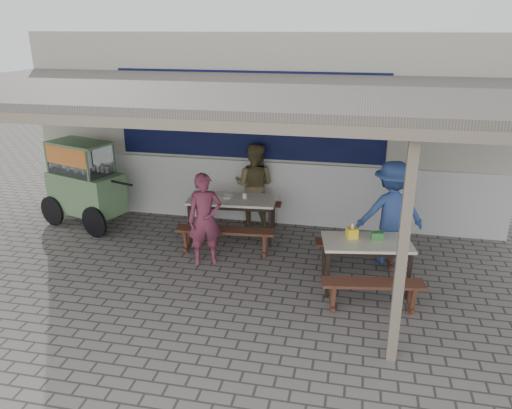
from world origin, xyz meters
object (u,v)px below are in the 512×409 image
Objects in this scene: patron_street_side at (205,219)px; donation_box at (377,236)px; patron_right_table at (391,213)px; vendor_cart at (84,181)px; condiment_jar at (245,195)px; condiment_bowl at (227,197)px; bench_left_wall at (239,207)px; patron_wall_side at (254,185)px; tissue_box at (352,233)px; bench_left_street at (225,235)px; table_right at (367,246)px; table_left at (232,202)px; bench_right_street at (373,290)px; bench_right_wall at (358,249)px.

patron_street_side reaches higher than donation_box.
vendor_cart is at bearing -19.08° from patron_right_table.
condiment_jar reaches higher than condiment_bowl.
patron_wall_side reaches higher than bench_left_wall.
patron_wall_side reaches higher than tissue_box.
bench_left_wall is 0.54m from patron_wall_side.
patron_right_table is (2.62, 0.32, 0.49)m from bench_left_street.
bench_left_wall is 0.79× the size of vendor_cart.
bench_left_street is 1.23× the size of table_right.
patron_wall_side is at bearing 53.07° from patron_street_side.
bench_left_wall is at bearing 137.43° from tissue_box.
donation_box is (2.51, -1.97, 0.46)m from bench_left_wall.
bench_right_street is at bearing -44.15° from table_left.
bench_left_wall is at bearing 87.55° from condiment_bowl.
condiment_jar is 0.41× the size of condiment_bowl.
donation_box is (2.46, -1.29, 0.13)m from table_left.
donation_box is (2.63, -0.26, 0.07)m from patron_street_side.
donation_box is (5.32, -1.34, -0.07)m from vendor_cart.
patron_wall_side reaches higher than table_left.
bench_left_street is 2.16m from bench_right_wall.
table_right is at bearing -45.52° from bench_left_wall.
bench_right_wall is 0.92× the size of patron_street_side.
patron_right_table reaches higher than table_right.
vendor_cart is (-2.92, 0.74, 0.53)m from bench_left_street.
table_left is at bearing 148.38° from tissue_box.
patron_street_side is 8.68× the size of donation_box.
bench_left_street is 0.57m from patron_street_side.
vendor_cart is 10.25× the size of condiment_bowl.
condiment_jar is at bearing -71.09° from bench_left_wall.
donation_box is (0.35, 0.01, -0.02)m from tissue_box.
patron_wall_side is at bearing 65.55° from table_left.
table_left is 0.96× the size of bench_left_wall.
patron_street_side is at bearing -98.53° from bench_left_wall.
bench_left_street is 3.06m from vendor_cart.
patron_right_table is 1.09m from tissue_box.
condiment_bowl is at bearing 96.96° from bench_left_street.
vendor_cart is 5.15m from tissue_box.
patron_street_side is 2.64m from donation_box.
donation_box reaches higher than condiment_bowl.
bench_right_wall is 7.98× the size of donation_box.
bench_right_wall is at bearing -17.81° from condiment_bowl.
bench_left_street is at bearing 153.81° from table_right.
donation_box is (0.14, 0.09, 0.14)m from table_right.
patron_wall_side is 19.12× the size of condiment_jar.
donation_box is (0.24, -0.54, 0.47)m from bench_right_wall.
patron_wall_side is 0.77m from condiment_bowl.
vendor_cart is at bearing -171.93° from bench_left_wall.
table_left is 0.13m from condiment_bowl.
patron_right_table is 11.35× the size of tissue_box.
donation_box reaches higher than condiment_jar.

